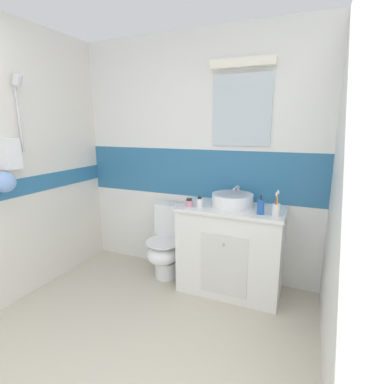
{
  "coord_description": "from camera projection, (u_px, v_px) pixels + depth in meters",
  "views": [
    {
      "loc": [
        1.12,
        -0.4,
        1.59
      ],
      "look_at": [
        0.15,
        1.93,
        1.01
      ],
      "focal_mm": 27.02,
      "sensor_mm": 36.0,
      "label": 1
    }
  ],
  "objects": [
    {
      "name": "ground_plane",
      "position": [
        137.0,
        340.0,
        2.22
      ],
      "size": [
        3.2,
        3.48,
        0.04
      ],
      "primitive_type": "cube",
      "color": "beige"
    },
    {
      "name": "wall_back_tiled",
      "position": [
        198.0,
        158.0,
        3.05
      ],
      "size": [
        3.2,
        0.2,
        2.5
      ],
      "color": "white",
      "rests_on": "ground_plane"
    },
    {
      "name": "wall_right_plain",
      "position": [
        359.0,
        196.0,
        1.43
      ],
      "size": [
        0.1,
        3.48,
        2.5
      ],
      "primitive_type": "cube",
      "color": "white",
      "rests_on": "ground_plane"
    },
    {
      "name": "vanity_cabinet",
      "position": [
        231.0,
        249.0,
        2.8
      ],
      "size": [
        0.98,
        0.53,
        0.85
      ],
      "color": "white",
      "rests_on": "ground_plane"
    },
    {
      "name": "sink_basin",
      "position": [
        232.0,
        200.0,
        2.72
      ],
      "size": [
        0.39,
        0.43,
        0.16
      ],
      "color": "white",
      "rests_on": "vanity_cabinet"
    },
    {
      "name": "toilet",
      "position": [
        167.0,
        244.0,
        3.08
      ],
      "size": [
        0.37,
        0.5,
        0.78
      ],
      "color": "white",
      "rests_on": "ground_plane"
    },
    {
      "name": "toothbrush_cup",
      "position": [
        276.0,
        209.0,
        2.41
      ],
      "size": [
        0.07,
        0.07,
        0.22
      ],
      "color": "white",
      "rests_on": "vanity_cabinet"
    },
    {
      "name": "soap_dispenser",
      "position": [
        261.0,
        207.0,
        2.46
      ],
      "size": [
        0.06,
        0.06,
        0.17
      ],
      "color": "#2659B2",
      "rests_on": "vanity_cabinet"
    },
    {
      "name": "hair_gel_jar",
      "position": [
        189.0,
        203.0,
        2.72
      ],
      "size": [
        0.07,
        0.07,
        0.07
      ],
      "color": "pink",
      "rests_on": "vanity_cabinet"
    },
    {
      "name": "lotion_bottle_short",
      "position": [
        200.0,
        202.0,
        2.68
      ],
      "size": [
        0.05,
        0.05,
        0.1
      ],
      "color": "white",
      "rests_on": "vanity_cabinet"
    }
  ]
}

